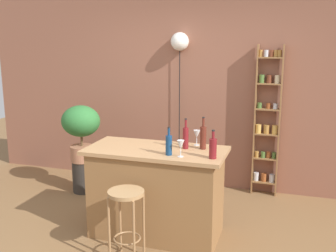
{
  "coord_description": "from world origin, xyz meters",
  "views": [
    {
      "loc": [
        1.32,
        -3.45,
        2.07
      ],
      "look_at": [
        0.05,
        0.55,
        1.14
      ],
      "focal_mm": 42.72,
      "sensor_mm": 36.0,
      "label": 1
    }
  ],
  "objects_px": {
    "bar_stool": "(126,209)",
    "potted_plant": "(81,127)",
    "bottle_olive_oil": "(213,148)",
    "pendant_globe_light": "(180,43)",
    "bottle_wine_red": "(203,137)",
    "wine_glass_center": "(181,145)",
    "bottle_sauce_amber": "(169,144)",
    "bottle_vinegar": "(186,137)",
    "wine_glass_left": "(197,135)",
    "plant_stool": "(83,176)",
    "spice_shelf": "(267,122)"
  },
  "relations": [
    {
      "from": "bottle_wine_red",
      "to": "wine_glass_center",
      "type": "relative_size",
      "value": 2.05
    },
    {
      "from": "bottle_olive_oil",
      "to": "wine_glass_center",
      "type": "relative_size",
      "value": 1.69
    },
    {
      "from": "bottle_sauce_amber",
      "to": "bottle_olive_oil",
      "type": "height_order",
      "value": "bottle_sauce_amber"
    },
    {
      "from": "bottle_olive_oil",
      "to": "wine_glass_left",
      "type": "distance_m",
      "value": 0.49
    },
    {
      "from": "plant_stool",
      "to": "potted_plant",
      "type": "height_order",
      "value": "potted_plant"
    },
    {
      "from": "bottle_wine_red",
      "to": "wine_glass_left",
      "type": "xyz_separation_m",
      "value": [
        -0.1,
        0.12,
        -0.01
      ]
    },
    {
      "from": "wine_glass_left",
      "to": "wine_glass_center",
      "type": "distance_m",
      "value": 0.46
    },
    {
      "from": "bottle_vinegar",
      "to": "wine_glass_center",
      "type": "height_order",
      "value": "bottle_vinegar"
    },
    {
      "from": "plant_stool",
      "to": "wine_glass_center",
      "type": "xyz_separation_m",
      "value": [
        1.68,
        -1.05,
        0.85
      ]
    },
    {
      "from": "potted_plant",
      "to": "bottle_wine_red",
      "type": "relative_size",
      "value": 2.27
    },
    {
      "from": "spice_shelf",
      "to": "wine_glass_center",
      "type": "bearing_deg",
      "value": -111.95
    },
    {
      "from": "spice_shelf",
      "to": "bottle_wine_red",
      "type": "xyz_separation_m",
      "value": [
        -0.55,
        -1.38,
        0.08
      ]
    },
    {
      "from": "potted_plant",
      "to": "pendant_globe_light",
      "type": "distance_m",
      "value": 1.74
    },
    {
      "from": "bottle_vinegar",
      "to": "wine_glass_center",
      "type": "relative_size",
      "value": 1.93
    },
    {
      "from": "plant_stool",
      "to": "bottle_olive_oil",
      "type": "distance_m",
      "value": 2.38
    },
    {
      "from": "spice_shelf",
      "to": "potted_plant",
      "type": "bearing_deg",
      "value": -164.3
    },
    {
      "from": "wine_glass_center",
      "to": "bottle_sauce_amber",
      "type": "bearing_deg",
      "value": 168.66
    },
    {
      "from": "spice_shelf",
      "to": "potted_plant",
      "type": "xyz_separation_m",
      "value": [
        -2.37,
        -0.67,
        -0.08
      ]
    },
    {
      "from": "bottle_wine_red",
      "to": "wine_glass_left",
      "type": "relative_size",
      "value": 2.05
    },
    {
      "from": "wine_glass_left",
      "to": "pendant_globe_light",
      "type": "height_order",
      "value": "pendant_globe_light"
    },
    {
      "from": "potted_plant",
      "to": "bottle_vinegar",
      "type": "distance_m",
      "value": 1.82
    },
    {
      "from": "wine_glass_left",
      "to": "pendant_globe_light",
      "type": "relative_size",
      "value": 0.08
    },
    {
      "from": "bottle_sauce_amber",
      "to": "spice_shelf",
      "type": "bearing_deg",
      "value": 64.18
    },
    {
      "from": "bottle_vinegar",
      "to": "bottle_sauce_amber",
      "type": "relative_size",
      "value": 1.13
    },
    {
      "from": "bar_stool",
      "to": "bottle_sauce_amber",
      "type": "xyz_separation_m",
      "value": [
        0.28,
        0.41,
        0.54
      ]
    },
    {
      "from": "bar_stool",
      "to": "pendant_globe_light",
      "type": "distance_m",
      "value": 2.59
    },
    {
      "from": "bar_stool",
      "to": "wine_glass_center",
      "type": "relative_size",
      "value": 4.25
    },
    {
      "from": "bar_stool",
      "to": "potted_plant",
      "type": "xyz_separation_m",
      "value": [
        -1.27,
        1.43,
        0.4
      ]
    },
    {
      "from": "bottle_sauce_amber",
      "to": "pendant_globe_light",
      "type": "relative_size",
      "value": 0.13
    },
    {
      "from": "bar_stool",
      "to": "plant_stool",
      "type": "relative_size",
      "value": 1.6
    },
    {
      "from": "bottle_wine_red",
      "to": "plant_stool",
      "type": "bearing_deg",
      "value": 158.61
    },
    {
      "from": "plant_stool",
      "to": "bottle_sauce_amber",
      "type": "distance_m",
      "value": 2.04
    },
    {
      "from": "bottle_sauce_amber",
      "to": "pendant_globe_light",
      "type": "distance_m",
      "value": 1.99
    },
    {
      "from": "bottle_vinegar",
      "to": "bottle_sauce_amber",
      "type": "bearing_deg",
      "value": -109.35
    },
    {
      "from": "bar_stool",
      "to": "potted_plant",
      "type": "relative_size",
      "value": 0.91
    },
    {
      "from": "plant_stool",
      "to": "bottle_olive_oil",
      "type": "relative_size",
      "value": 1.57
    },
    {
      "from": "bar_stool",
      "to": "plant_stool",
      "type": "distance_m",
      "value": 1.94
    },
    {
      "from": "bottle_wine_red",
      "to": "bottle_sauce_amber",
      "type": "bearing_deg",
      "value": -131.08
    },
    {
      "from": "bar_stool",
      "to": "wine_glass_center",
      "type": "bearing_deg",
      "value": 43.12
    },
    {
      "from": "bottle_olive_oil",
      "to": "pendant_globe_light",
      "type": "distance_m",
      "value": 2.11
    },
    {
      "from": "bar_stool",
      "to": "bottle_wine_red",
      "type": "xyz_separation_m",
      "value": [
        0.55,
        0.72,
        0.56
      ]
    },
    {
      "from": "bottle_sauce_amber",
      "to": "wine_glass_center",
      "type": "height_order",
      "value": "bottle_sauce_amber"
    },
    {
      "from": "bar_stool",
      "to": "bottle_wine_red",
      "type": "relative_size",
      "value": 2.07
    },
    {
      "from": "spice_shelf",
      "to": "bottle_vinegar",
      "type": "height_order",
      "value": "spice_shelf"
    },
    {
      "from": "bar_stool",
      "to": "pendant_globe_light",
      "type": "xyz_separation_m",
      "value": [
        -0.1,
        2.12,
        1.49
      ]
    },
    {
      "from": "plant_stool",
      "to": "potted_plant",
      "type": "relative_size",
      "value": 0.57
    },
    {
      "from": "wine_glass_left",
      "to": "pendant_globe_light",
      "type": "bearing_deg",
      "value": 113.62
    },
    {
      "from": "bottle_wine_red",
      "to": "bar_stool",
      "type": "bearing_deg",
      "value": -127.59
    },
    {
      "from": "bar_stool",
      "to": "potted_plant",
      "type": "height_order",
      "value": "potted_plant"
    },
    {
      "from": "bottle_vinegar",
      "to": "bottle_wine_red",
      "type": "height_order",
      "value": "bottle_wine_red"
    }
  ]
}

